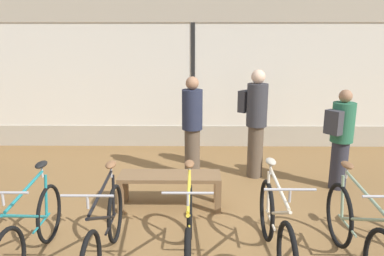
# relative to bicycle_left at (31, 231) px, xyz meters

# --- Properties ---
(ground_plane) EXTENTS (24.00, 24.00, 0.00)m
(ground_plane) POSITION_rel_bicycle_left_xyz_m (1.64, 0.57, -0.38)
(ground_plane) COLOR olive
(shop_back_wall) EXTENTS (12.00, 0.08, 3.20)m
(shop_back_wall) POSITION_rel_bicycle_left_xyz_m (1.64, 4.37, 1.25)
(shop_back_wall) COLOR #B2A893
(shop_back_wall) RESTS_ON ground_plane
(bicycle_left) EXTENTS (0.46, 1.66, 1.02)m
(bicycle_left) POSITION_rel_bicycle_left_xyz_m (0.00, 0.00, 0.00)
(bicycle_left) COLOR black
(bicycle_left) RESTS_ON ground_plane
(bicycle_center_left) EXTENTS (0.46, 1.73, 1.02)m
(bicycle_center_left) POSITION_rel_bicycle_left_xyz_m (0.77, -0.02, -0.00)
(bicycle_center_left) COLOR black
(bicycle_center_left) RESTS_ON ground_plane
(bicycle_center) EXTENTS (0.46, 1.68, 1.01)m
(bicycle_center) POSITION_rel_bicycle_left_xyz_m (1.63, 0.05, -0.02)
(bicycle_center) COLOR black
(bicycle_center) RESTS_ON ground_plane
(bicycle_center_right) EXTENTS (0.46, 1.73, 1.04)m
(bicycle_center_right) POSITION_rel_bicycle_left_xyz_m (2.54, 0.05, 0.01)
(bicycle_center_right) COLOR black
(bicycle_center_right) RESTS_ON ground_plane
(bicycle_right) EXTENTS (0.46, 1.77, 1.05)m
(bicycle_right) POSITION_rel_bicycle_left_xyz_m (3.33, -0.09, 0.02)
(bicycle_right) COLOR black
(bicycle_right) RESTS_ON ground_plane
(display_bench) EXTENTS (1.40, 0.44, 0.49)m
(display_bench) POSITION_rel_bicycle_left_xyz_m (1.35, 1.36, 0.01)
(display_bench) COLOR brown
(display_bench) RESTS_ON ground_plane
(customer_near_rack) EXTENTS (0.42, 0.42, 1.71)m
(customer_near_rack) POSITION_rel_bicycle_left_xyz_m (1.64, 2.55, 0.51)
(customer_near_rack) COLOR brown
(customer_near_rack) RESTS_ON ground_plane
(customer_by_window) EXTENTS (0.55, 0.54, 1.82)m
(customer_by_window) POSITION_rel_bicycle_left_xyz_m (2.69, 2.57, 0.60)
(customer_by_window) COLOR brown
(customer_by_window) RESTS_ON ground_plane
(customer_mid_floor) EXTENTS (0.56, 0.51, 1.57)m
(customer_mid_floor) POSITION_rel_bicycle_left_xyz_m (3.92, 2.05, 0.46)
(customer_mid_floor) COLOR #2D2D38
(customer_mid_floor) RESTS_ON ground_plane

